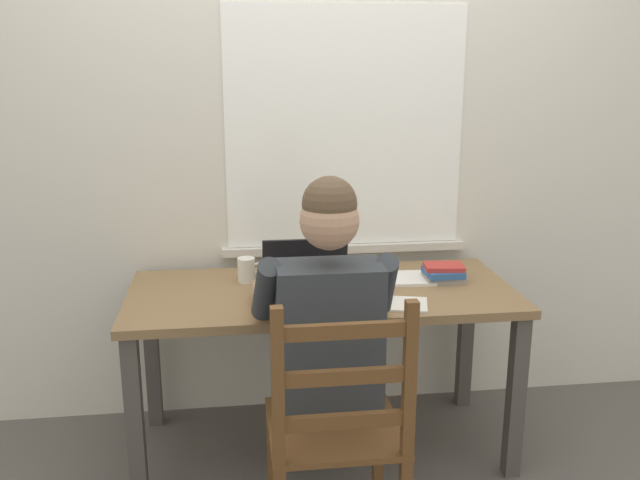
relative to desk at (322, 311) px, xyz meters
name	(u,v)px	position (x,y,z in m)	size (l,w,h in m)	color
ground_plane	(322,446)	(0.00, 0.00, -0.62)	(8.00, 8.00, 0.00)	#56514C
back_wall	(310,132)	(0.00, 0.42, 0.68)	(6.00, 0.08, 2.60)	silver
desk	(322,311)	(0.00, 0.00, 0.00)	(1.55, 0.69, 0.71)	olive
seated_person	(325,333)	(-0.05, -0.42, 0.08)	(0.50, 0.60, 1.26)	#33383D
wooden_chair	(337,434)	(-0.05, -0.70, -0.15)	(0.42, 0.42, 0.96)	brown
laptop	(307,288)	(-0.07, -0.14, 0.15)	(0.33, 0.28, 0.23)	black
computer_mouse	(384,296)	(0.22, -0.15, 0.11)	(0.06, 0.10, 0.03)	black
coffee_mug_white	(247,270)	(-0.29, 0.14, 0.14)	(0.11, 0.07, 0.10)	silver
coffee_mug_dark	(276,269)	(-0.17, 0.16, 0.14)	(0.12, 0.09, 0.09)	black
book_stack_main	(444,273)	(0.52, 0.04, 0.13)	(0.17, 0.15, 0.07)	gray
book_stack_side	(339,269)	(0.10, 0.17, 0.12)	(0.20, 0.17, 0.06)	gray
paper_pile_near_laptop	(398,304)	(0.26, -0.22, 0.10)	(0.22, 0.16, 0.01)	silver
paper_pile_back_corner	(410,278)	(0.38, 0.07, 0.10)	(0.19, 0.19, 0.01)	white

